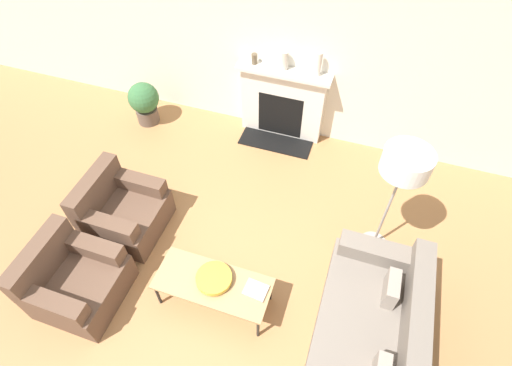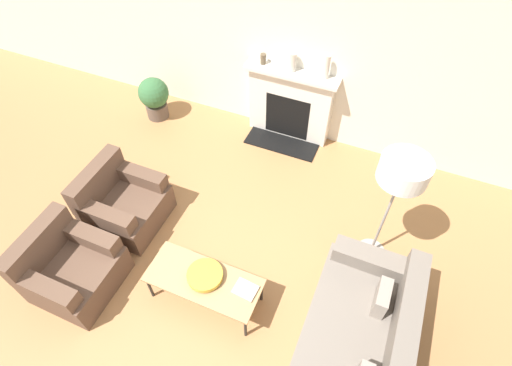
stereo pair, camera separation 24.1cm
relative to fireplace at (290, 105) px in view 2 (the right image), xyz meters
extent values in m
plane|color=#A87547|center=(-0.14, -3.05, -0.55)|extent=(18.00, 18.00, 0.00)
cube|color=silver|center=(-0.14, 0.14, 0.90)|extent=(18.00, 0.06, 2.90)
cube|color=silver|center=(0.00, 0.01, -0.01)|extent=(1.21, 0.20, 1.07)
cube|color=black|center=(0.00, -0.07, -0.16)|extent=(0.66, 0.04, 0.69)
cube|color=black|center=(0.00, -0.27, -0.54)|extent=(1.09, 0.40, 0.02)
cube|color=silver|center=(0.00, -0.02, 0.55)|extent=(1.33, 0.28, 0.05)
cube|color=slate|center=(1.69, -2.88, -0.34)|extent=(0.96, 1.88, 0.41)
cube|color=slate|center=(2.07, -2.88, 0.05)|extent=(0.20, 1.88, 0.37)
cube|color=slate|center=(1.69, -2.05, -0.03)|extent=(0.88, 0.22, 0.20)
cube|color=gray|center=(1.83, -2.45, 0.01)|extent=(0.12, 0.32, 0.28)
cube|color=brown|center=(-1.29, -3.30, -0.35)|extent=(0.83, 0.86, 0.40)
cube|color=brown|center=(-1.62, -3.30, 0.06)|extent=(0.18, 0.86, 0.41)
cube|color=brown|center=(-1.29, -3.64, -0.05)|extent=(0.75, 0.18, 0.19)
cube|color=brown|center=(-1.29, -2.96, -0.05)|extent=(0.75, 0.18, 0.19)
cube|color=brown|center=(-1.29, -2.33, -0.35)|extent=(0.83, 0.86, 0.40)
cube|color=brown|center=(-1.62, -2.33, 0.06)|extent=(0.18, 0.86, 0.41)
cube|color=brown|center=(-1.29, -2.66, -0.05)|extent=(0.75, 0.18, 0.19)
cube|color=brown|center=(-1.29, -1.99, -0.05)|extent=(0.75, 0.18, 0.19)
cube|color=tan|center=(0.10, -2.90, -0.14)|extent=(1.21, 0.51, 0.03)
cylinder|color=black|center=(-0.47, -3.12, -0.35)|extent=(0.03, 0.03, 0.39)
cylinder|color=black|center=(0.66, -3.12, -0.35)|extent=(0.03, 0.03, 0.39)
cylinder|color=black|center=(-0.47, -2.69, -0.35)|extent=(0.03, 0.03, 0.39)
cylinder|color=black|center=(0.66, -2.69, -0.35)|extent=(0.03, 0.03, 0.39)
cylinder|color=gold|center=(0.10, -2.87, -0.11)|extent=(0.13, 0.13, 0.02)
cylinder|color=gold|center=(0.10, -2.87, -0.08)|extent=(0.37, 0.37, 0.06)
cube|color=#B2A893|center=(0.55, -2.84, -0.11)|extent=(0.25, 0.21, 0.02)
cylinder|color=gray|center=(1.65, -1.61, -0.53)|extent=(0.34, 0.34, 0.03)
cylinder|color=gray|center=(1.65, -1.61, 0.17)|extent=(0.03, 0.03, 1.36)
cylinder|color=white|center=(1.65, -1.61, 0.92)|extent=(0.49, 0.49, 0.23)
cylinder|color=brown|center=(-0.43, 0.01, 0.65)|extent=(0.08, 0.08, 0.15)
cylinder|color=beige|center=(-0.01, 0.01, 0.70)|extent=(0.10, 0.10, 0.26)
cylinder|color=beige|center=(0.45, 0.01, 0.74)|extent=(0.07, 0.07, 0.34)
cylinder|color=brown|center=(-2.07, -0.42, -0.42)|extent=(0.34, 0.34, 0.24)
sphere|color=#386B3D|center=(-2.07, -0.42, -0.09)|extent=(0.47, 0.47, 0.47)
camera|label=1|loc=(1.13, -4.55, 3.68)|focal=28.00mm
camera|label=2|loc=(1.35, -4.47, 3.68)|focal=28.00mm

